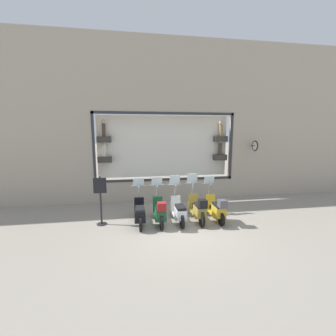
{
  "coord_description": "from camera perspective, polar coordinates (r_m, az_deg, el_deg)",
  "views": [
    {
      "loc": [
        -7.21,
        1.58,
        3.31
      ],
      "look_at": [
        2.03,
        0.11,
        1.82
      ],
      "focal_mm": 24.0,
      "sensor_mm": 36.0,
      "label": 1
    }
  ],
  "objects": [
    {
      "name": "scooter_olive_1",
      "position": [
        8.58,
        7.62,
        -10.2
      ],
      "size": [
        1.81,
        0.61,
        1.68
      ],
      "color": "black",
      "rests_on": "ground_plane"
    },
    {
      "name": "shop_sign_post",
      "position": [
        8.43,
        -16.76,
        -7.5
      ],
      "size": [
        0.36,
        0.45,
        1.77
      ],
      "color": "#232326",
      "rests_on": "ground_plane"
    },
    {
      "name": "ground_plane",
      "position": [
        8.09,
        3.12,
        -15.09
      ],
      "size": [
        120.0,
        120.0,
        0.0
      ],
      "primitive_type": "plane",
      "color": "gray"
    },
    {
      "name": "scooter_green_3",
      "position": [
        8.29,
        -2.11,
        -10.97
      ],
      "size": [
        1.8,
        0.6,
        1.57
      ],
      "color": "black",
      "rests_on": "ground_plane"
    },
    {
      "name": "scooter_black_4",
      "position": [
        8.32,
        -7.19,
        -11.28
      ],
      "size": [
        1.8,
        0.6,
        1.55
      ],
      "color": "black",
      "rests_on": "ground_plane"
    },
    {
      "name": "scooter_white_2",
      "position": [
        8.48,
        2.76,
        -10.84
      ],
      "size": [
        1.79,
        0.61,
        1.63
      ],
      "color": "black",
      "rests_on": "ground_plane"
    },
    {
      "name": "scooter_yellow_0",
      "position": [
        8.8,
        12.22,
        -10.02
      ],
      "size": [
        1.79,
        0.6,
        1.55
      ],
      "color": "black",
      "rests_on": "ground_plane"
    },
    {
      "name": "building_facade",
      "position": [
        10.95,
        -0.76,
        12.09
      ],
      "size": [
        1.18,
        36.0,
        7.6
      ],
      "color": "#ADA08E",
      "rests_on": "ground_plane"
    }
  ]
}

